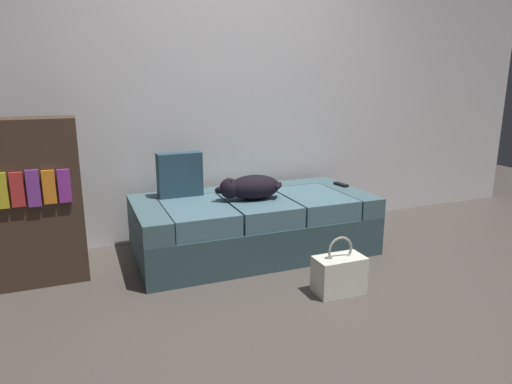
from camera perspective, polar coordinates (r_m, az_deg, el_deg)
ground_plane at (r=2.78m, az=7.98°, el=-14.81°), size 10.00×10.00×0.00m
back_wall at (r=3.96m, az=-3.61°, el=14.94°), size 6.40×0.10×2.80m
couch at (r=3.57m, az=-0.31°, el=-4.12°), size 1.82×0.88×0.45m
dog_dark at (r=3.41m, az=-0.77°, el=0.60°), size 0.55×0.26×0.18m
tv_remote at (r=3.94m, az=10.65°, el=0.94°), size 0.07×0.15×0.02m
throw_pillow at (r=3.55m, az=-9.58°, el=2.18°), size 0.34×0.13×0.34m
handbag at (r=2.99m, az=10.41°, el=-10.10°), size 0.32×0.18×0.38m
bookshelf at (r=3.31m, az=-25.81°, el=-1.13°), size 0.56×0.30×1.10m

